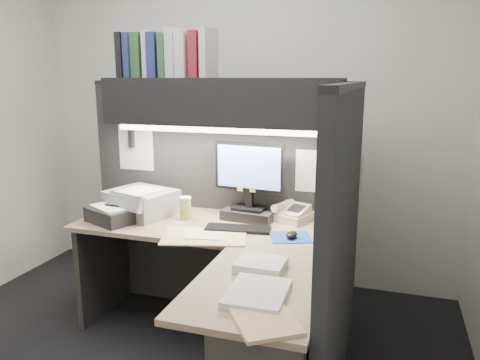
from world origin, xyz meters
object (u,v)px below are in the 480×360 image
at_px(desk, 227,314).
at_px(coffee_cup, 185,209).
at_px(overhead_shelf, 221,102).
at_px(notebook_stack, 114,214).
at_px(printer, 141,202).
at_px(monitor, 249,189).
at_px(keyboard, 238,229).
at_px(telephone, 293,214).

height_order(desk, coffee_cup, coffee_cup).
distance_m(overhead_shelf, notebook_stack, 1.01).
bearing_deg(printer, desk, -19.90).
distance_m(desk, monitor, 0.90).
distance_m(desk, printer, 1.11).
relative_size(overhead_shelf, coffee_cup, 10.98).
height_order(desk, monitor, monitor).
bearing_deg(keyboard, telephone, 38.46).
relative_size(overhead_shelf, telephone, 6.78).
bearing_deg(notebook_stack, keyboard, 5.28).
xyz_separation_m(printer, notebook_stack, (-0.09, -0.20, -0.04)).
distance_m(desk, telephone, 0.89).
relative_size(keyboard, notebook_stack, 1.28).
relative_size(printer, notebook_stack, 1.33).
relative_size(coffee_cup, printer, 0.34).
xyz_separation_m(telephone, printer, (-1.02, -0.18, 0.04)).
relative_size(overhead_shelf, notebook_stack, 4.93).
height_order(keyboard, notebook_stack, notebook_stack).
bearing_deg(telephone, coffee_cup, -142.43).
distance_m(printer, notebook_stack, 0.22).
bearing_deg(notebook_stack, coffee_cup, 23.75).
bearing_deg(coffee_cup, notebook_stack, -156.25).
bearing_deg(keyboard, overhead_shelf, 119.57).
bearing_deg(telephone, notebook_stack, -139.28).
relative_size(keyboard, printer, 0.96).
xyz_separation_m(desk, telephone, (0.18, 0.81, 0.33)).
bearing_deg(monitor, keyboard, -84.45).
bearing_deg(keyboard, coffee_cup, 155.99).
xyz_separation_m(monitor, coffee_cup, (-0.40, -0.13, -0.13)).
relative_size(overhead_shelf, printer, 3.70).
bearing_deg(notebook_stack, monitor, 20.93).
relative_size(desk, telephone, 7.44).
bearing_deg(coffee_cup, telephone, 15.77).
bearing_deg(telephone, desk, -80.46).
bearing_deg(desk, overhead_shelf, 111.79).
height_order(monitor, printer, monitor).
bearing_deg(desk, monitor, 98.05).
xyz_separation_m(keyboard, printer, (-0.74, 0.12, 0.07)).
bearing_deg(desk, printer, 143.41).
relative_size(monitor, printer, 1.22).
distance_m(telephone, notebook_stack, 1.17).
relative_size(desk, notebook_stack, 5.40).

